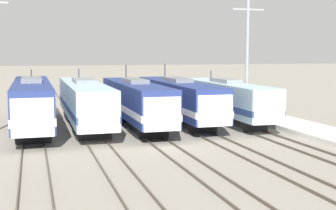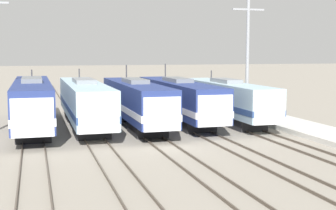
{
  "view_description": "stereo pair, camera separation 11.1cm",
  "coord_description": "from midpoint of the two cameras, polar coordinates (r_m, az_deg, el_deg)",
  "views": [
    {
      "loc": [
        -8.5,
        -30.73,
        6.36
      ],
      "look_at": [
        0.85,
        1.34,
        2.59
      ],
      "focal_mm": 50.0,
      "sensor_mm": 36.0,
      "label": 1
    },
    {
      "loc": [
        -8.39,
        -30.76,
        6.36
      ],
      "look_at": [
        0.85,
        1.34,
        2.59
      ],
      "focal_mm": 50.0,
      "sensor_mm": 36.0,
      "label": 2
    }
  ],
  "objects": [
    {
      "name": "rail_pair_far_left",
      "position": [
        31.38,
        -15.98,
        -5.36
      ],
      "size": [
        1.5,
        120.0,
        0.15
      ],
      "color": "#4C4238",
      "rests_on": "ground_plane"
    },
    {
      "name": "locomotive_center_left",
      "position": [
        40.21,
        -10.02,
        0.3
      ],
      "size": [
        3.02,
        18.68,
        4.84
      ],
      "color": "#232326",
      "rests_on": "ground_plane"
    },
    {
      "name": "rail_pair_center_left",
      "position": [
        31.65,
        -8.2,
        -5.08
      ],
      "size": [
        1.51,
        120.0,
        0.15
      ],
      "color": "#4C4238",
      "rests_on": "ground_plane"
    },
    {
      "name": "locomotive_far_left",
      "position": [
        40.14,
        -16.12,
        0.24
      ],
      "size": [
        2.96,
        19.51,
        4.78
      ],
      "color": "black",
      "rests_on": "ground_plane"
    },
    {
      "name": "ground_plane",
      "position": [
        32.51,
        -0.7,
        -4.84
      ],
      "size": [
        400.0,
        400.0,
        0.0
      ],
      "primitive_type": "plane",
      "color": "gray"
    },
    {
      "name": "locomotive_center",
      "position": [
        39.95,
        -3.77,
        0.33
      ],
      "size": [
        2.91,
        17.67,
        5.19
      ],
      "color": "black",
      "rests_on": "ground_plane"
    },
    {
      "name": "platform",
      "position": [
        37.83,
        18.26,
        -3.26
      ],
      "size": [
        4.0,
        120.0,
        0.4
      ],
      "color": "beige",
      "rests_on": "ground_plane"
    },
    {
      "name": "rail_pair_center",
      "position": [
        32.49,
        -0.7,
        -4.71
      ],
      "size": [
        1.51,
        120.0,
        0.15
      ],
      "color": "#4C4238",
      "rests_on": "ground_plane"
    },
    {
      "name": "rail_pair_center_right",
      "position": [
        33.85,
        6.3,
        -4.3
      ],
      "size": [
        1.51,
        120.0,
        0.15
      ],
      "color": "#4C4238",
      "rests_on": "ground_plane"
    },
    {
      "name": "catenary_tower_right",
      "position": [
        43.83,
        9.74,
        6.02
      ],
      "size": [
        3.1,
        0.31,
        11.63
      ],
      "color": "gray",
      "rests_on": "ground_plane"
    },
    {
      "name": "rail_pair_far_right",
      "position": [
        35.68,
        12.67,
        -3.86
      ],
      "size": [
        1.5,
        120.0,
        0.15
      ],
      "color": "#4C4238",
      "rests_on": "ground_plane"
    },
    {
      "name": "locomotive_center_right",
      "position": [
        42.52,
        1.41,
        0.67
      ],
      "size": [
        2.99,
        18.69,
        5.23
      ],
      "color": "black",
      "rests_on": "ground_plane"
    },
    {
      "name": "locomotive_far_right",
      "position": [
        42.85,
        7.37,
        0.61
      ],
      "size": [
        2.81,
        16.8,
        4.59
      ],
      "color": "#232326",
      "rests_on": "ground_plane"
    }
  ]
}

